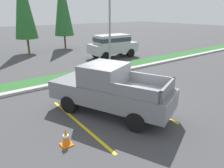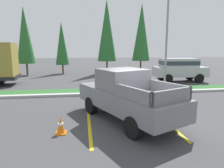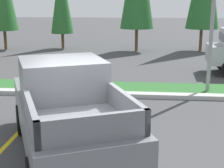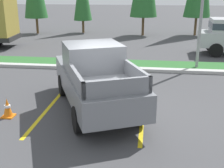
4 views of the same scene
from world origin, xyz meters
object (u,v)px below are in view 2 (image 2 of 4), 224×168
object	(u,v)px
pickup_truck_main	(126,95)
cypress_tree_right_inner	(141,32)
cypress_tree_left_inner	(62,43)
street_light	(168,29)
cypress_tree_leftmost	(25,35)
suv_distant	(179,68)
cypress_tree_center	(107,31)
traffic_cone	(61,126)

from	to	relation	value
pickup_truck_main	cypress_tree_right_inner	distance (m)	17.61
pickup_truck_main	cypress_tree_left_inner	bearing A→B (deg)	103.88
street_light	cypress_tree_leftmost	size ratio (longest dim) A/B	1.00
cypress_tree_right_inner	pickup_truck_main	bearing A→B (deg)	-108.46
pickup_truck_main	suv_distant	size ratio (longest dim) A/B	1.18
cypress_tree_center	suv_distant	bearing A→B (deg)	-49.85
cypress_tree_left_inner	suv_distant	bearing A→B (deg)	-34.73
pickup_truck_main	cypress_tree_left_inner	size ratio (longest dim) A/B	0.92
pickup_truck_main	cypress_tree_leftmost	bearing A→B (deg)	116.86
cypress_tree_leftmost	cypress_tree_right_inner	world-z (taller)	cypress_tree_right_inner
street_light	cypress_tree_right_inner	xyz separation A→B (m)	(1.37, 10.87, 0.62)
cypress_tree_center	cypress_tree_leftmost	bearing A→B (deg)	-179.27
pickup_truck_main	cypress_tree_leftmost	distance (m)	17.82
suv_distant	cypress_tree_leftmost	size ratio (longest dim) A/B	0.63
pickup_truck_main	cypress_tree_right_inner	size ratio (longest dim) A/B	0.67
pickup_truck_main	cypress_tree_center	bearing A→B (deg)	85.88
cypress_tree_leftmost	pickup_truck_main	bearing A→B (deg)	-63.14
cypress_tree_leftmost	cypress_tree_right_inner	xyz separation A→B (m)	(13.35, 0.69, 0.51)
suv_distant	cypress_tree_left_inner	world-z (taller)	cypress_tree_left_inner
cypress_tree_leftmost	cypress_tree_left_inner	size ratio (longest dim) A/B	1.23
street_light	cypress_tree_leftmost	bearing A→B (deg)	139.61
cypress_tree_left_inner	street_light	bearing A→B (deg)	-53.71
cypress_tree_leftmost	cypress_tree_left_inner	distance (m)	4.02
cypress_tree_center	traffic_cone	bearing A→B (deg)	-102.30
cypress_tree_center	cypress_tree_right_inner	distance (m)	4.35
pickup_truck_main	suv_distant	bearing A→B (deg)	52.52
cypress_tree_leftmost	traffic_cone	distance (m)	18.01
cypress_tree_left_inner	cypress_tree_right_inner	bearing A→B (deg)	-1.36
pickup_truck_main	cypress_tree_center	size ratio (longest dim) A/B	0.65
suv_distant	cypress_tree_leftmost	world-z (taller)	cypress_tree_leftmost
street_light	pickup_truck_main	bearing A→B (deg)	-126.87
suv_distant	street_light	world-z (taller)	street_light
pickup_truck_main	cypress_tree_left_inner	distance (m)	17.21
cypress_tree_leftmost	cypress_tree_center	distance (m)	9.06
cypress_tree_leftmost	cypress_tree_center	size ratio (longest dim) A/B	0.88
cypress_tree_center	cypress_tree_right_inner	world-z (taller)	cypress_tree_center
cypress_tree_right_inner	suv_distant	bearing A→B (deg)	-79.10
pickup_truck_main	cypress_tree_center	world-z (taller)	cypress_tree_center
pickup_truck_main	traffic_cone	bearing A→B (deg)	-156.78
street_light	cypress_tree_leftmost	distance (m)	15.72
street_light	cypress_tree_left_inner	size ratio (longest dim) A/B	1.23
cypress_tree_left_inner	cypress_tree_center	size ratio (longest dim) A/B	0.71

